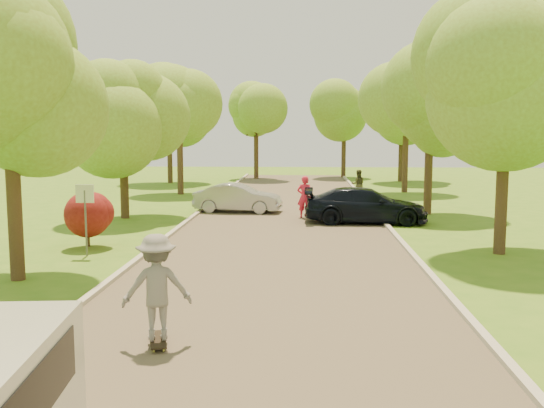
% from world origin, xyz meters
% --- Properties ---
extents(ground, '(100.00, 100.00, 0.00)m').
position_xyz_m(ground, '(0.00, 0.00, 0.00)').
color(ground, '#43761C').
rests_on(ground, ground).
extents(road, '(8.00, 60.00, 0.01)m').
position_xyz_m(road, '(0.00, 8.00, 0.01)').
color(road, '#4C4438').
rests_on(road, ground).
extents(curb_left, '(0.18, 60.00, 0.12)m').
position_xyz_m(curb_left, '(-4.05, 8.00, 0.06)').
color(curb_left, '#B2AD9E').
rests_on(curb_left, ground).
extents(curb_right, '(0.18, 60.00, 0.12)m').
position_xyz_m(curb_right, '(4.05, 8.00, 0.06)').
color(curb_right, '#B2AD9E').
rests_on(curb_right, ground).
extents(street_sign, '(0.55, 0.06, 2.17)m').
position_xyz_m(street_sign, '(-5.80, 4.00, 1.56)').
color(street_sign, '#59595E').
rests_on(street_sign, ground).
extents(red_shrub, '(1.70, 1.70, 1.95)m').
position_xyz_m(red_shrub, '(-6.30, 5.50, 1.10)').
color(red_shrub, '#382619').
rests_on(red_shrub, ground).
extents(tree_l_mida, '(4.71, 4.60, 7.39)m').
position_xyz_m(tree_l_mida, '(-6.30, 1.00, 5.17)').
color(tree_l_mida, '#382619').
rests_on(tree_l_mida, ground).
extents(tree_l_midb, '(4.30, 4.20, 6.62)m').
position_xyz_m(tree_l_midb, '(-6.81, 12.00, 4.59)').
color(tree_l_midb, '#382619').
rests_on(tree_l_midb, ground).
extents(tree_l_far, '(4.92, 4.80, 7.79)m').
position_xyz_m(tree_l_far, '(-6.39, 22.00, 5.47)').
color(tree_l_far, '#382619').
rests_on(tree_l_far, ground).
extents(tree_r_mida, '(5.13, 5.00, 7.95)m').
position_xyz_m(tree_r_mida, '(7.02, 5.00, 5.54)').
color(tree_r_mida, '#382619').
rests_on(tree_r_mida, ground).
extents(tree_r_midb, '(4.51, 4.40, 7.01)m').
position_xyz_m(tree_r_midb, '(6.60, 14.00, 4.88)').
color(tree_r_midb, '#382619').
rests_on(tree_r_midb, ground).
extents(tree_r_far, '(5.33, 5.20, 8.34)m').
position_xyz_m(tree_r_far, '(7.23, 24.00, 5.83)').
color(tree_r_far, '#382619').
rests_on(tree_r_far, ground).
extents(tree_bg_a, '(5.12, 5.00, 7.72)m').
position_xyz_m(tree_bg_a, '(-8.78, 30.00, 5.31)').
color(tree_bg_a, '#382619').
rests_on(tree_bg_a, ground).
extents(tree_bg_b, '(5.12, 5.00, 7.95)m').
position_xyz_m(tree_bg_b, '(8.22, 32.00, 5.54)').
color(tree_bg_b, '#382619').
rests_on(tree_bg_b, ground).
extents(tree_bg_c, '(4.92, 4.80, 7.33)m').
position_xyz_m(tree_bg_c, '(-2.79, 34.00, 5.02)').
color(tree_bg_c, '#382619').
rests_on(tree_bg_c, ground).
extents(tree_bg_d, '(5.12, 5.00, 7.72)m').
position_xyz_m(tree_bg_d, '(4.22, 36.00, 5.31)').
color(tree_bg_d, '#382619').
rests_on(tree_bg_d, ground).
extents(silver_sedan, '(4.16, 1.82, 1.33)m').
position_xyz_m(silver_sedan, '(-2.30, 14.13, 0.66)').
color(silver_sedan, '#A0A0A4').
rests_on(silver_sedan, ground).
extents(dark_sedan, '(5.06, 2.15, 1.46)m').
position_xyz_m(dark_sedan, '(3.30, 11.10, 0.73)').
color(dark_sedan, black).
rests_on(dark_sedan, ground).
extents(longboard, '(0.51, 1.00, 0.11)m').
position_xyz_m(longboard, '(-1.80, -3.53, 0.10)').
color(longboard, black).
rests_on(longboard, ground).
extents(skateboarder, '(1.35, 0.99, 1.88)m').
position_xyz_m(skateboarder, '(-1.80, -3.53, 1.06)').
color(skateboarder, slate).
rests_on(skateboarder, longboard).
extents(person_striped, '(0.71, 0.50, 1.84)m').
position_xyz_m(person_striped, '(0.80, 12.45, 0.92)').
color(person_striped, red).
rests_on(person_striped, ground).
extents(person_olive, '(0.83, 0.67, 1.61)m').
position_xyz_m(person_olive, '(3.80, 20.23, 0.81)').
color(person_olive, '#353721').
rests_on(person_olive, ground).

